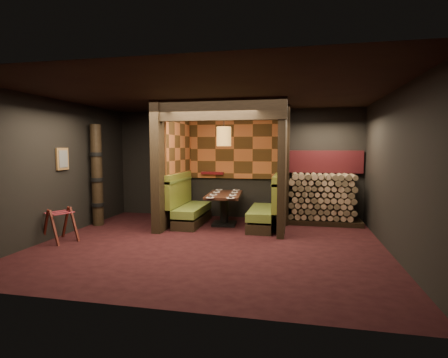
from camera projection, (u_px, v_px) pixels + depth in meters
floor at (210, 245)px, 6.71m from camera, size 6.50×5.50×0.02m
ceiling at (210, 93)px, 6.45m from camera, size 6.50×5.50×0.02m
wall_back at (235, 164)px, 9.27m from camera, size 6.50×0.02×2.85m
wall_front at (149, 186)px, 3.89m from camera, size 6.50×0.02×2.85m
wall_left at (58, 168)px, 7.25m from camera, size 0.02×5.50×2.85m
wall_right at (396, 173)px, 5.91m from camera, size 0.02×5.50×2.85m
partition_left at (173, 165)px, 8.47m from camera, size 0.20×2.20×2.85m
partition_right at (283, 167)px, 7.97m from camera, size 0.15×2.10×2.85m
header_beam at (217, 110)px, 7.16m from camera, size 2.85×0.18×0.44m
tapa_back_panel at (234, 149)px, 9.19m from camera, size 2.40×0.06×1.55m
tapa_side_panel at (179, 148)px, 8.57m from camera, size 0.04×1.85×1.45m
lacquer_shelf at (212, 173)px, 9.31m from camera, size 0.60×0.12×0.07m
booth_bench_left at (188, 208)px, 8.48m from camera, size 0.68×1.60×1.14m
booth_bench_right at (266, 211)px, 8.09m from camera, size 0.68×1.60×1.14m
dining_table at (224, 203)px, 8.37m from camera, size 0.90×1.50×0.76m
place_settings at (224, 193)px, 8.34m from camera, size 0.76×1.69×0.03m
pendant_lamp at (224, 136)px, 8.17m from camera, size 0.34×0.34×0.96m
framed_picture at (62, 159)px, 7.32m from camera, size 0.05×0.36×0.46m
luggage_rack at (60, 224)px, 6.91m from camera, size 0.78×0.68×0.71m
totem_column at (97, 176)px, 8.30m from camera, size 0.31×0.31×2.40m
firewood_stack at (325, 199)px, 8.48m from camera, size 1.73×0.70×1.22m
mosaic_header at (325, 162)px, 8.72m from camera, size 1.83×0.10×0.56m
bay_front_post at (288, 166)px, 8.21m from camera, size 0.08×0.08×2.85m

